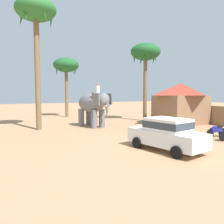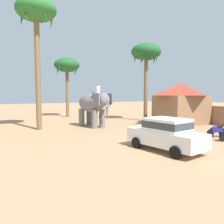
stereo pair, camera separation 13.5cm
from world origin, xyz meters
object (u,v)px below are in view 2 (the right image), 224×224
object	(u,v)px
car_sedan_foreground	(166,133)
motorcycle_mid_row	(216,131)
elephant_with_mahout	(93,105)
palm_tree_near_hut	(67,67)
palm_tree_behind_elephant	(146,54)
palm_tree_left_of_road	(36,15)
roadside_hut	(181,102)

from	to	relation	value
car_sedan_foreground	motorcycle_mid_row	distance (m)	5.52
elephant_with_mahout	palm_tree_near_hut	world-z (taller)	palm_tree_near_hut
motorcycle_mid_row	palm_tree_near_hut	distance (m)	19.47
car_sedan_foreground	palm_tree_behind_elephant	distance (m)	14.25
car_sedan_foreground	elephant_with_mahout	world-z (taller)	elephant_with_mahout
elephant_with_mahout	palm_tree_left_of_road	world-z (taller)	palm_tree_left_of_road
roadside_hut	elephant_with_mahout	bearing A→B (deg)	165.49
palm_tree_near_hut	palm_tree_left_of_road	bearing A→B (deg)	-120.17
palm_tree_left_of_road	roadside_hut	size ratio (longest dim) A/B	2.08
palm_tree_behind_elephant	palm_tree_left_of_road	xyz separation A→B (m)	(-11.39, -0.71, 1.97)
car_sedan_foreground	roadside_hut	size ratio (longest dim) A/B	0.86
elephant_with_mahout	roadside_hut	world-z (taller)	roadside_hut
motorcycle_mid_row	roadside_hut	bearing A→B (deg)	64.03
motorcycle_mid_row	palm_tree_left_of_road	bearing A→B (deg)	137.60
elephant_with_mahout	palm_tree_left_of_road	xyz separation A→B (m)	(-4.54, 0.75, 7.18)
car_sedan_foreground	palm_tree_left_of_road	size ratio (longest dim) A/B	0.41
palm_tree_left_of_road	motorcycle_mid_row	bearing A→B (deg)	-42.40
palm_tree_near_hut	roadside_hut	bearing A→B (deg)	-56.18
motorcycle_mid_row	car_sedan_foreground	bearing A→B (deg)	-169.48
palm_tree_left_of_road	elephant_with_mahout	bearing A→B (deg)	-9.40
palm_tree_near_hut	palm_tree_left_of_road	size ratio (longest dim) A/B	0.71
palm_tree_near_hut	palm_tree_behind_elephant	bearing A→B (deg)	-52.20
motorcycle_mid_row	palm_tree_behind_elephant	size ratio (longest dim) A/B	0.22
palm_tree_near_hut	motorcycle_mid_row	bearing A→B (deg)	-74.83
motorcycle_mid_row	palm_tree_behind_elephant	bearing A→B (deg)	81.76
motorcycle_mid_row	palm_tree_behind_elephant	distance (m)	11.99
motorcycle_mid_row	palm_tree_near_hut	bearing A→B (deg)	105.17
elephant_with_mahout	palm_tree_near_hut	xyz separation A→B (m)	(0.57, 9.55, 4.40)
car_sedan_foreground	palm_tree_near_hut	bearing A→B (deg)	88.33
palm_tree_left_of_road	roadside_hut	distance (m)	15.05
car_sedan_foreground	roadside_hut	distance (m)	11.12
palm_tree_near_hut	elephant_with_mahout	bearing A→B (deg)	-93.44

